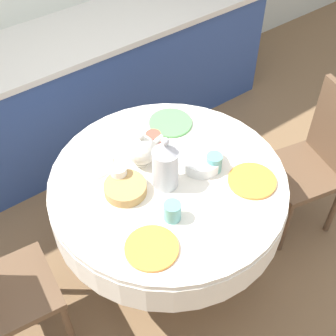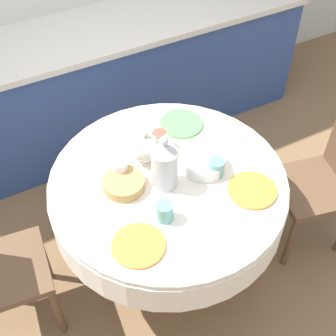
# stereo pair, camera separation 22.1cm
# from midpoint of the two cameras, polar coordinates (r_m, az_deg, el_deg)

# --- Properties ---
(ground_plane) EXTENTS (12.00, 12.00, 0.00)m
(ground_plane) POSITION_cam_midpoint_polar(r_m,az_deg,el_deg) (2.88, -2.23, -11.72)
(ground_plane) COLOR brown
(kitchen_counter) EXTENTS (3.24, 0.64, 0.89)m
(kitchen_counter) POSITION_cam_midpoint_polar(r_m,az_deg,el_deg) (3.35, -15.00, 8.04)
(kitchen_counter) COLOR #2D4784
(kitchen_counter) RESTS_ON ground_plane
(dining_table) EXTENTS (1.18, 1.18, 0.77)m
(dining_table) POSITION_cam_midpoint_polar(r_m,az_deg,el_deg) (2.36, -2.67, -3.62)
(dining_table) COLOR tan
(dining_table) RESTS_ON ground_plane
(chair_left) EXTENTS (0.48, 0.48, 0.96)m
(chair_left) POSITION_cam_midpoint_polar(r_m,az_deg,el_deg) (2.80, 15.42, 1.06)
(chair_left) COLOR brown
(chair_left) RESTS_ON ground_plane
(plate_near_left) EXTENTS (0.23, 0.23, 0.01)m
(plate_near_left) POSITION_cam_midpoint_polar(r_m,az_deg,el_deg) (2.02, -5.17, -9.90)
(plate_near_left) COLOR orange
(plate_near_left) RESTS_ON dining_table
(cup_near_left) EXTENTS (0.08, 0.08, 0.09)m
(cup_near_left) POSITION_cam_midpoint_polar(r_m,az_deg,el_deg) (2.08, -2.52, -5.48)
(cup_near_left) COLOR #5BA39E
(cup_near_left) RESTS_ON dining_table
(plate_near_right) EXTENTS (0.23, 0.23, 0.01)m
(plate_near_right) POSITION_cam_midpoint_polar(r_m,az_deg,el_deg) (2.27, 7.50, -1.71)
(plate_near_right) COLOR orange
(plate_near_right) RESTS_ON dining_table
(cup_near_right) EXTENTS (0.08, 0.08, 0.09)m
(cup_near_right) POSITION_cam_midpoint_polar(r_m,az_deg,el_deg) (2.28, 2.89, 0.50)
(cup_near_right) COLOR #5BA39E
(cup_near_right) RESTS_ON dining_table
(plate_far_left) EXTENTS (0.23, 0.23, 0.01)m
(plate_far_left) POSITION_cam_midpoint_polar(r_m,az_deg,el_deg) (2.38, -12.19, 0.46)
(plate_far_left) COLOR white
(plate_far_left) RESTS_ON dining_table
(cup_far_left) EXTENTS (0.08, 0.08, 0.09)m
(cup_far_left) POSITION_cam_midpoint_polar(r_m,az_deg,el_deg) (2.25, -8.80, -0.88)
(cup_far_left) COLOR white
(cup_far_left) RESTS_ON dining_table
(plate_far_right) EXTENTS (0.23, 0.23, 0.01)m
(plate_far_right) POSITION_cam_midpoint_polar(r_m,az_deg,el_deg) (2.55, -2.19, 5.40)
(plate_far_right) COLOR #5BA85B
(plate_far_right) RESTS_ON dining_table
(cup_far_right) EXTENTS (0.08, 0.08, 0.09)m
(cup_far_right) POSITION_cam_midpoint_polar(r_m,az_deg,el_deg) (2.39, -4.45, 3.19)
(cup_far_right) COLOR #CC4C3D
(cup_far_right) RESTS_ON dining_table
(coffee_carafe) EXTENTS (0.12, 0.12, 0.30)m
(coffee_carafe) POSITION_cam_midpoint_polar(r_m,az_deg,el_deg) (2.15, -3.24, 0.21)
(coffee_carafe) COLOR #B2B2B7
(coffee_carafe) RESTS_ON dining_table
(teapot) EXTENTS (0.21, 0.15, 0.20)m
(teapot) POSITION_cam_midpoint_polar(r_m,az_deg,el_deg) (2.29, -5.97, 2.07)
(teapot) COLOR silver
(teapot) RESTS_ON dining_table
(bread_basket) EXTENTS (0.20, 0.20, 0.05)m
(bread_basket) POSITION_cam_midpoint_polar(r_m,az_deg,el_deg) (2.21, -8.08, -2.63)
(bread_basket) COLOR #AD844C
(bread_basket) RESTS_ON dining_table
(fruit_bowl) EXTENTS (0.21, 0.21, 0.06)m
(fruit_bowl) POSITION_cam_midpoint_polar(r_m,az_deg,el_deg) (2.31, 1.36, 0.83)
(fruit_bowl) COLOR silver
(fruit_bowl) RESTS_ON dining_table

